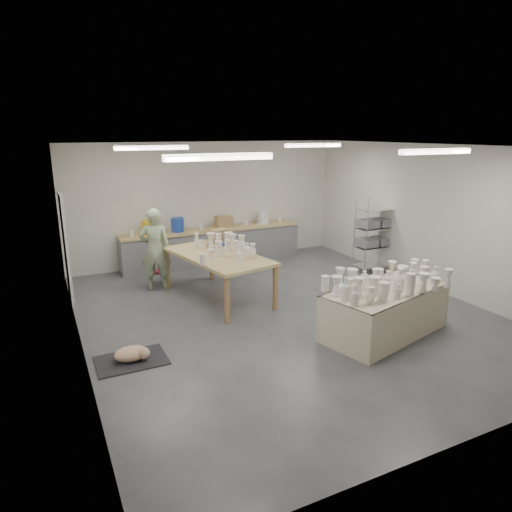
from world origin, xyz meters
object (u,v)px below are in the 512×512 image
work_table (220,253)px  red_stool (154,273)px  potter (155,249)px  drying_table (385,308)px

work_table → red_stool: work_table is taller
work_table → potter: 1.46m
potter → red_stool: potter is taller
work_table → red_stool: 1.77m
drying_table → red_stool: size_ratio=5.46×
drying_table → potter: 4.78m
potter → red_stool: 0.64m
work_table → drying_table: bearing=-68.9°
potter → drying_table: bearing=142.0°
work_table → red_stool: (-1.07, 1.27, -0.63)m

